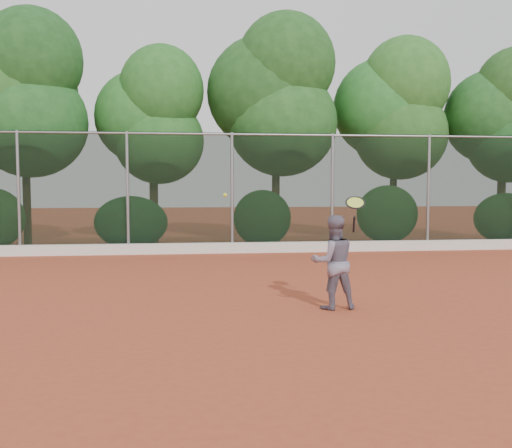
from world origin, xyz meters
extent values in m
plane|color=#A34126|center=(0.00, 0.00, 0.00)|extent=(80.00, 80.00, 0.00)
cube|color=silver|center=(0.00, 6.82, 0.15)|extent=(24.00, 0.20, 0.30)
imported|color=slate|center=(1.04, -0.80, 0.75)|extent=(0.77, 0.63, 1.51)
cube|color=black|center=(0.00, 7.00, 1.75)|extent=(24.00, 0.01, 3.50)
cylinder|color=gray|center=(0.00, 7.00, 3.45)|extent=(24.00, 0.06, 0.06)
cylinder|color=gray|center=(-6.00, 7.00, 1.75)|extent=(0.09, 0.09, 3.50)
cylinder|color=gray|center=(-3.00, 7.00, 1.75)|extent=(0.09, 0.09, 3.50)
cylinder|color=gray|center=(0.00, 7.00, 1.75)|extent=(0.09, 0.09, 3.50)
cylinder|color=gray|center=(3.00, 7.00, 1.75)|extent=(0.09, 0.09, 3.50)
cylinder|color=gray|center=(6.00, 7.00, 1.75)|extent=(0.09, 0.09, 3.50)
cylinder|color=#3D2817|center=(-6.30, 8.90, 1.45)|extent=(0.24, 0.24, 2.90)
ellipsoid|color=#2B6D29|center=(-6.10, 8.80, 3.90)|extent=(3.50, 2.90, 3.40)
ellipsoid|color=#37772D|center=(-6.60, 9.10, 4.90)|extent=(3.80, 3.10, 3.70)
ellipsoid|color=#276024|center=(-6.00, 8.70, 5.80)|extent=(3.10, 2.60, 3.20)
cylinder|color=#48341B|center=(-2.40, 9.30, 1.20)|extent=(0.28, 0.28, 2.40)
ellipsoid|color=#20561D|center=(-2.20, 9.20, 3.40)|extent=(2.90, 2.40, 2.80)
ellipsoid|color=#215D1F|center=(-2.70, 9.50, 4.20)|extent=(3.20, 2.70, 3.10)
ellipsoid|color=#20551D|center=(-2.10, 9.00, 5.00)|extent=(2.70, 2.30, 2.90)
cylinder|color=#462F1B|center=(1.60, 9.00, 1.50)|extent=(0.26, 0.26, 3.00)
ellipsoid|color=#316E2A|center=(1.80, 8.90, 4.00)|extent=(3.60, 3.00, 3.50)
ellipsoid|color=#2B6125|center=(1.30, 9.20, 5.00)|extent=(3.90, 3.20, 3.80)
ellipsoid|color=#2D6426|center=(1.90, 8.80, 5.90)|extent=(3.20, 2.70, 3.30)
cylinder|color=#48321B|center=(5.70, 9.20, 1.35)|extent=(0.24, 0.24, 2.70)
ellipsoid|color=#22501B|center=(5.90, 9.10, 3.70)|extent=(3.20, 2.70, 3.10)
ellipsoid|color=#205E21|center=(5.40, 9.40, 4.60)|extent=(3.50, 2.90, 3.40)
ellipsoid|color=#25591E|center=(6.00, 9.00, 5.40)|extent=(3.00, 2.50, 3.10)
cylinder|color=#402D18|center=(9.40, 8.80, 1.25)|extent=(0.28, 0.28, 2.50)
ellipsoid|color=#276526|center=(9.60, 8.70, 3.50)|extent=(3.00, 2.50, 2.90)
ellipsoid|color=#2C6B28|center=(9.10, 9.00, 4.30)|extent=(3.30, 2.80, 3.20)
ellipsoid|color=#256226|center=(-3.00, 7.80, 0.85)|extent=(2.20, 1.16, 1.60)
ellipsoid|color=#295F24|center=(1.00, 7.80, 0.95)|extent=(1.80, 1.04, 1.76)
ellipsoid|color=#32732B|center=(5.00, 7.80, 1.05)|extent=(2.00, 1.10, 1.84)
ellipsoid|color=#2D6125|center=(9.00, 7.80, 0.90)|extent=(2.16, 1.12, 1.64)
cylinder|color=black|center=(1.37, -0.80, 1.36)|extent=(0.08, 0.22, 0.28)
torus|color=black|center=(1.37, -0.86, 1.71)|extent=(0.36, 0.33, 0.21)
cylinder|color=#CCE342|center=(1.37, -0.86, 1.71)|extent=(0.31, 0.27, 0.16)
sphere|color=#C8D12F|center=(-0.71, -1.06, 1.84)|extent=(0.06, 0.06, 0.06)
camera|label=1|loc=(-1.25, -9.65, 2.00)|focal=40.00mm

